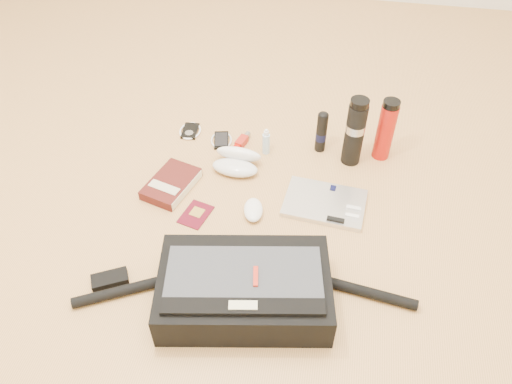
# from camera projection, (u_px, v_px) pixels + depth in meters

# --- Properties ---
(ground) EXTENTS (4.00, 4.00, 0.00)m
(ground) POSITION_uv_depth(u_px,v_px,m) (254.00, 229.00, 1.77)
(ground) COLOR tan
(ground) RESTS_ON ground
(messenger_bag) EXTENTS (1.06, 0.41, 0.15)m
(messenger_bag) POSITION_uv_depth(u_px,v_px,m) (243.00, 288.00, 1.51)
(messenger_bag) COLOR black
(messenger_bag) RESTS_ON ground
(laptop) EXTENTS (0.31, 0.23, 0.03)m
(laptop) POSITION_uv_depth(u_px,v_px,m) (325.00, 203.00, 1.85)
(laptop) COLOR silver
(laptop) RESTS_ON ground
(book) EXTENTS (0.20, 0.25, 0.04)m
(book) POSITION_uv_depth(u_px,v_px,m) (172.00, 184.00, 1.91)
(book) COLOR #42120F
(book) RESTS_ON ground
(passport) EXTENTS (0.12, 0.14, 0.01)m
(passport) POSITION_uv_depth(u_px,v_px,m) (196.00, 214.00, 1.82)
(passport) COLOR #4D0816
(passport) RESTS_ON ground
(mouse) EXTENTS (0.09, 0.13, 0.04)m
(mouse) POSITION_uv_depth(u_px,v_px,m) (253.00, 210.00, 1.81)
(mouse) COLOR white
(mouse) RESTS_ON ground
(sunglasses_case) EXTENTS (0.19, 0.16, 0.11)m
(sunglasses_case) POSITION_uv_depth(u_px,v_px,m) (237.00, 161.00, 1.98)
(sunglasses_case) COLOR silver
(sunglasses_case) RESTS_ON ground
(ipod) EXTENTS (0.10, 0.11, 0.01)m
(ipod) POSITION_uv_depth(u_px,v_px,m) (190.00, 131.00, 2.16)
(ipod) COLOR black
(ipod) RESTS_ON ground
(phone) EXTENTS (0.11, 0.12, 0.01)m
(phone) POSITION_uv_depth(u_px,v_px,m) (221.00, 140.00, 2.12)
(phone) COLOR black
(phone) RESTS_ON ground
(inhaler) EXTENTS (0.05, 0.12, 0.03)m
(inhaler) POSITION_uv_depth(u_px,v_px,m) (242.00, 141.00, 2.10)
(inhaler) COLOR #A62015
(inhaler) RESTS_ON ground
(spray_bottle) EXTENTS (0.04, 0.04, 0.12)m
(spray_bottle) POSITION_uv_depth(u_px,v_px,m) (266.00, 143.00, 2.04)
(spray_bottle) COLOR #AFD6F3
(spray_bottle) RESTS_ON ground
(aerosol_can) EXTENTS (0.06, 0.06, 0.19)m
(aerosol_can) POSITION_uv_depth(u_px,v_px,m) (321.00, 132.00, 2.02)
(aerosol_can) COLOR black
(aerosol_can) RESTS_ON ground
(thermos_black) EXTENTS (0.09, 0.09, 0.29)m
(thermos_black) POSITION_uv_depth(u_px,v_px,m) (355.00, 132.00, 1.93)
(thermos_black) COLOR black
(thermos_black) RESTS_ON ground
(thermos_red) EXTENTS (0.08, 0.08, 0.27)m
(thermos_red) POSITION_uv_depth(u_px,v_px,m) (386.00, 130.00, 1.96)
(thermos_red) COLOR #AD160E
(thermos_red) RESTS_ON ground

